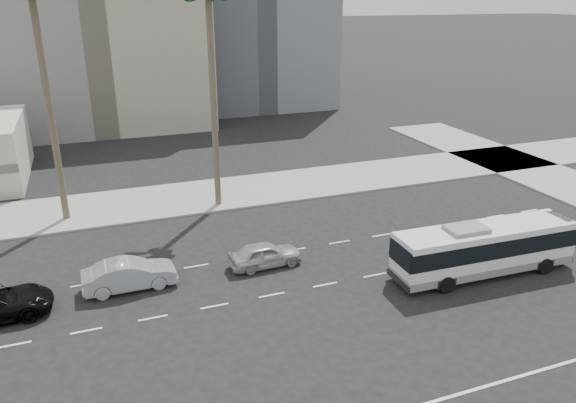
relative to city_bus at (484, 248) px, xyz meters
name	(u,v)px	position (x,y,z in m)	size (l,w,h in m)	color
ground	(375,275)	(-5.62, 1.85, -1.57)	(700.00, 700.00, 0.00)	black
sidewalk_north	(280,186)	(-5.62, 17.35, -1.50)	(120.00, 7.00, 0.15)	gray
midrise_beige_west	(94,45)	(-17.62, 46.85, 7.43)	(24.00, 18.00, 18.00)	gray
midrise_gray_center	(244,6)	(2.38, 53.85, 11.43)	(20.00, 20.00, 26.00)	#51545B
city_bus	(484,248)	(0.00, 0.00, 0.00)	(10.48, 2.64, 2.99)	silver
car_a	(265,254)	(-10.91, 5.05, -0.87)	(4.13, 1.66, 1.41)	#A5A5A9
car_b	(130,275)	(-18.31, 5.16, -0.78)	(4.78, 1.67, 1.58)	#989CA3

